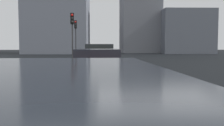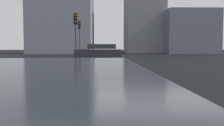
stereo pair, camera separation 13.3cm
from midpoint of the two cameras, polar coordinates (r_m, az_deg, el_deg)
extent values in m
cube|color=black|center=(5.67, 10.38, -13.34)|extent=(160.00, 160.00, 0.20)
cube|color=gold|center=(16.12, -1.96, 0.56)|extent=(4.09, 1.93, 0.71)
cube|color=#1E232B|center=(15.89, -1.98, 2.99)|extent=(1.85, 1.67, 0.67)
cylinder|color=black|center=(17.41, 1.18, -0.16)|extent=(0.64, 0.23, 0.64)
cylinder|color=black|center=(17.44, -4.98, -0.17)|extent=(0.64, 0.23, 0.64)
cylinder|color=black|center=(14.90, 1.58, -0.87)|extent=(0.64, 0.23, 0.64)
cylinder|color=black|center=(14.93, -5.63, -0.87)|extent=(0.64, 0.23, 0.64)
cube|color=red|center=(14.07, 0.67, 0.58)|extent=(0.03, 0.20, 0.11)
cube|color=red|center=(14.10, -4.83, 0.57)|extent=(0.03, 0.20, 0.11)
cube|color=maroon|center=(9.45, -2.52, -2.19)|extent=(4.34, 1.78, 0.61)
cube|color=#1E232B|center=(9.19, -2.57, 1.32)|extent=(1.96, 1.54, 0.57)
cylinder|color=black|center=(10.82, 2.23, -2.71)|extent=(0.64, 0.23, 0.64)
cylinder|color=black|center=(10.86, -6.91, -2.71)|extent=(0.64, 0.23, 0.64)
cylinder|color=black|center=(8.18, 3.34, -4.89)|extent=(0.64, 0.23, 0.64)
cylinder|color=black|center=(8.23, -8.78, -4.88)|extent=(0.64, 0.23, 0.64)
cube|color=maroon|center=(7.29, 1.97, -3.16)|extent=(0.03, 0.20, 0.11)
cube|color=maroon|center=(7.33, -7.80, -3.16)|extent=(0.03, 0.20, 0.11)
cube|color=#1E232B|center=(1.55, -20.27, -11.72)|extent=(2.16, 1.62, 0.58)
cylinder|color=#2D2D30|center=(21.28, -7.83, 4.09)|extent=(0.11, 0.11, 3.26)
cube|color=black|center=(21.33, -7.90, 9.68)|extent=(0.21, 0.28, 0.90)
sphere|color=red|center=(21.25, -7.94, 10.43)|extent=(0.20, 0.20, 0.20)
sphere|color=black|center=(21.22, -7.93, 9.71)|extent=(0.20, 0.20, 0.20)
sphere|color=black|center=(21.20, -7.92, 8.98)|extent=(0.20, 0.20, 0.20)
cylinder|color=#2D2D30|center=(29.59, -7.05, 4.24)|extent=(0.11, 0.11, 3.44)
cube|color=black|center=(29.62, -7.10, 8.45)|extent=(0.20, 0.28, 0.90)
sphere|color=red|center=(29.53, -7.13, 8.99)|extent=(0.20, 0.20, 0.20)
sphere|color=black|center=(29.51, -7.13, 8.46)|extent=(0.20, 0.20, 0.20)
sphere|color=black|center=(29.49, -7.12, 7.94)|extent=(0.20, 0.20, 0.20)
cube|color=slate|center=(53.89, 15.90, 6.45)|extent=(13.48, 9.33, 8.06)
cube|color=slate|center=(56.19, 6.88, 9.05)|extent=(14.26, 7.44, 13.10)
cube|color=gray|center=(50.23, -10.89, 11.05)|extent=(9.93, 11.35, 15.61)
camera|label=1|loc=(0.07, -89.47, 0.04)|focal=41.42mm
camera|label=2|loc=(0.07, 90.53, -0.04)|focal=41.42mm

